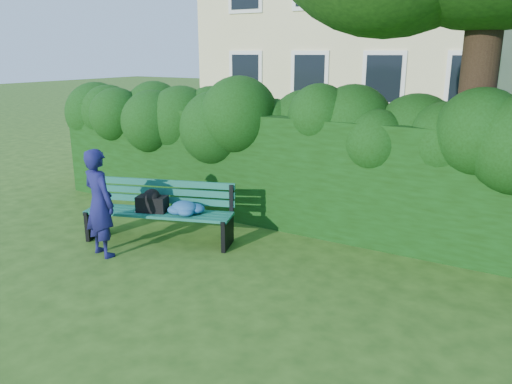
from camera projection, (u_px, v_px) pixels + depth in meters
The scene contains 4 objects.
ground at pixel (232, 274), 6.43m from camera, with size 80.00×80.00×0.00m, color #2B4D16.
hedge at pixel (307, 172), 8.01m from camera, with size 10.00×1.00×1.80m.
park_bench at pixel (165, 209), 7.42m from camera, with size 2.27×1.24×0.89m.
man_reading at pixel (99, 203), 6.84m from camera, with size 0.55×0.36×1.52m, color #16164F.
Camera 1 is at (3.29, -4.91, 2.75)m, focal length 35.00 mm.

